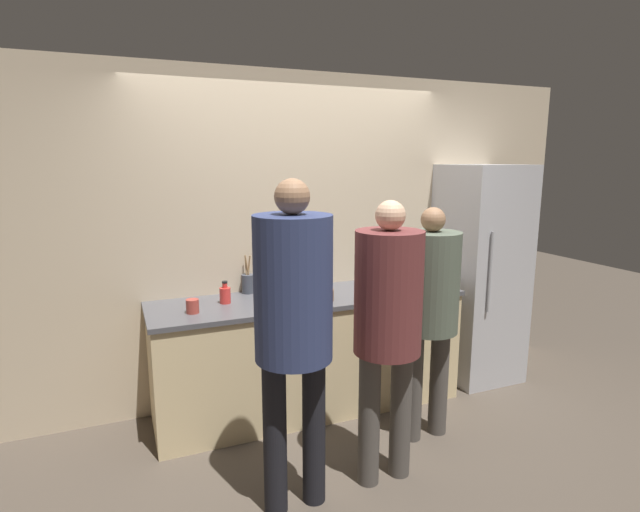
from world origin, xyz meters
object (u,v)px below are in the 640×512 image
object	(u,v)px
fruit_bowl	(313,294)
cup_red	(193,306)
person_left	(293,312)
bottle_clear	(377,274)
person_center	(388,315)
utensil_crock	(248,283)
bottle_red	(225,295)
refrigerator	(479,273)
person_right	(430,301)

from	to	relation	value
fruit_bowl	cup_red	world-z (taller)	fruit_bowl
cup_red	person_left	bearing A→B (deg)	-67.58
bottle_clear	person_center	bearing A→B (deg)	-116.40
fruit_bowl	bottle_clear	distance (m)	0.80
utensil_crock	bottle_red	world-z (taller)	utensil_crock
refrigerator	utensil_crock	bearing A→B (deg)	172.58
person_right	cup_red	bearing A→B (deg)	157.86
person_right	bottle_clear	bearing A→B (deg)	83.40
refrigerator	bottle_red	distance (m)	2.24
bottle_red	bottle_clear	bearing A→B (deg)	7.26
cup_red	fruit_bowl	bearing A→B (deg)	-1.19
refrigerator	person_right	xyz separation A→B (m)	(-1.01, -0.70, 0.05)
bottle_clear	cup_red	xyz separation A→B (m)	(-1.59, -0.32, -0.01)
bottle_clear	cup_red	world-z (taller)	bottle_clear
refrigerator	bottle_red	xyz separation A→B (m)	(-2.24, 0.05, 0.03)
person_right	utensil_crock	xyz separation A→B (m)	(-1.01, 0.97, -0.00)
utensil_crock	bottle_red	bearing A→B (deg)	-136.71
bottle_clear	bottle_red	size ratio (longest dim) A/B	0.92
person_left	bottle_red	bearing A→B (deg)	97.08
refrigerator	cup_red	size ratio (longest dim) A/B	19.74
utensil_crock	cup_red	xyz separation A→B (m)	(-0.48, -0.36, -0.03)
person_center	bottle_clear	bearing A→B (deg)	63.60
person_left	person_center	xyz separation A→B (m)	(0.59, 0.03, -0.09)
refrigerator	bottle_red	world-z (taller)	refrigerator
bottle_red	cup_red	bearing A→B (deg)	-149.17
person_left	bottle_red	xyz separation A→B (m)	(-0.14, 1.10, -0.17)
person_left	utensil_crock	world-z (taller)	person_left
utensil_crock	bottle_clear	xyz separation A→B (m)	(1.12, -0.04, -0.02)
person_left	fruit_bowl	xyz separation A→B (m)	(0.48, 0.93, -0.19)
cup_red	utensil_crock	bearing A→B (deg)	37.18
utensil_crock	person_left	bearing A→B (deg)	-93.81
person_right	bottle_red	size ratio (longest dim) A/B	9.91
cup_red	person_right	bearing A→B (deg)	-22.14
person_right	refrigerator	bearing A→B (deg)	34.90
refrigerator	person_left	bearing A→B (deg)	-153.60
utensil_crock	bottle_red	xyz separation A→B (m)	(-0.22, -0.21, -0.02)
person_right	cup_red	size ratio (longest dim) A/B	16.98
refrigerator	person_left	distance (m)	2.36
refrigerator	person_center	size ratio (longest dim) A/B	1.10
person_right	bottle_red	bearing A→B (deg)	148.46
cup_red	bottle_clear	bearing A→B (deg)	11.43
person_right	bottle_clear	distance (m)	0.93
refrigerator	fruit_bowl	xyz separation A→B (m)	(-1.63, -0.12, 0.01)
fruit_bowl	bottle_red	xyz separation A→B (m)	(-0.61, 0.17, 0.02)
person_center	cup_red	distance (m)	1.34
person_right	person_left	bearing A→B (deg)	-162.71
utensil_crock	bottle_clear	distance (m)	1.12
bottle_clear	person_right	bearing A→B (deg)	-96.60
refrigerator	person_right	world-z (taller)	refrigerator
person_left	person_right	size ratio (longest dim) A/B	1.13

